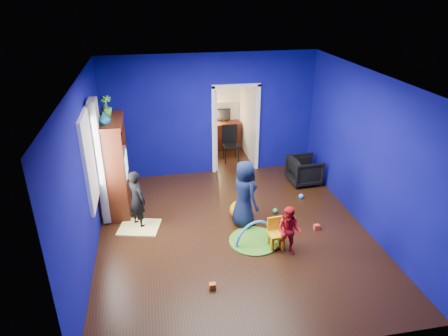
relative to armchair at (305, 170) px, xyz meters
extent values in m
cube|color=black|center=(-2.04, -1.74, -0.32)|extent=(5.00, 5.50, 0.01)
cube|color=white|center=(-2.04, -1.74, 2.58)|extent=(5.00, 5.50, 0.01)
cube|color=#090967|center=(-2.04, 1.01, 1.13)|extent=(5.00, 0.02, 2.90)
cube|color=#090967|center=(-2.04, -4.49, 1.13)|extent=(5.00, 0.02, 2.90)
cube|color=#090967|center=(-4.54, -1.74, 1.13)|extent=(0.02, 5.50, 2.90)
cube|color=#090967|center=(0.46, -1.74, 1.13)|extent=(0.02, 5.50, 2.90)
imported|color=black|center=(0.00, 0.00, 0.00)|extent=(0.74, 0.72, 0.63)
imported|color=black|center=(-3.80, -1.15, 0.26)|extent=(0.48, 0.50, 1.16)
imported|color=#0E1434|center=(-1.79, -1.48, 0.35)|extent=(0.63, 0.76, 1.34)
imported|color=red|center=(-1.26, -2.52, 0.13)|extent=(0.55, 0.53, 0.90)
imported|color=#0C5064|center=(-4.25, -0.77, 1.76)|extent=(0.26, 0.26, 0.24)
imported|color=green|center=(-4.25, -0.25, 1.84)|extent=(0.25, 0.25, 0.39)
cube|color=#3E180A|center=(-4.25, -0.47, 0.66)|extent=(0.58, 1.14, 1.96)
cube|color=silver|center=(-4.21, -0.47, 0.70)|extent=(0.46, 0.70, 0.54)
cube|color=#F2E07A|center=(-3.80, -1.25, -0.30)|extent=(0.87, 0.76, 0.03)
sphere|color=yellow|center=(-1.84, -1.23, -0.14)|extent=(0.36, 0.36, 0.36)
cube|color=yellow|center=(-1.41, -2.32, -0.07)|extent=(0.31, 0.31, 0.50)
cylinder|color=#2C9020|center=(-1.74, -2.08, -0.31)|extent=(0.91, 0.91, 0.02)
torus|color=#3F8CD8|center=(-1.74, -2.08, -0.30)|extent=(0.78, 0.34, 0.82)
cube|color=white|center=(-4.53, -1.39, 1.23)|extent=(0.03, 0.95, 1.55)
cube|color=slate|center=(-4.41, -0.84, 0.93)|extent=(0.14, 0.42, 2.40)
cube|color=white|center=(-1.44, 1.01, 0.73)|extent=(1.16, 0.10, 2.10)
cube|color=#3D140A|center=(-1.44, 2.52, 0.06)|extent=(0.88, 0.44, 0.75)
cube|color=black|center=(-1.44, 2.64, 0.63)|extent=(0.40, 0.05, 0.32)
sphere|color=#FFD88C|center=(-1.72, 2.58, 0.61)|extent=(0.14, 0.14, 0.14)
cube|color=black|center=(-1.44, 1.56, 0.14)|extent=(0.40, 0.40, 0.92)
cube|color=white|center=(-1.44, 2.63, 1.70)|extent=(0.88, 0.24, 0.04)
cube|color=#F84129|center=(-0.47, -1.92, -0.27)|extent=(0.10, 0.08, 0.10)
sphere|color=#29AAE9|center=(-0.32, -0.71, -0.26)|extent=(0.11, 0.11, 0.11)
cube|color=orange|center=(-2.68, -3.17, -0.27)|extent=(0.10, 0.08, 0.10)
sphere|color=green|center=(-1.07, -1.20, -0.26)|extent=(0.11, 0.11, 0.11)
cube|color=#D951BA|center=(-0.95, -1.73, -0.27)|extent=(0.10, 0.08, 0.10)
camera|label=1|loc=(-3.39, -7.92, 3.97)|focal=32.00mm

